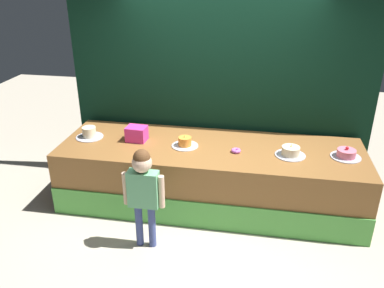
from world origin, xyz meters
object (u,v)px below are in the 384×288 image
cake_center_left (185,142)px  cake_center_right (291,152)px  pink_box (137,134)px  cake_far_right (346,154)px  child_figure (143,186)px  donut (236,151)px  cake_far_left (89,133)px

cake_center_left → cake_center_right: bearing=-1.8°
cake_center_left → cake_center_right: cake_center_left is taller
pink_box → cake_far_right: 2.50m
cake_center_left → cake_center_right: size_ratio=0.93×
pink_box → cake_far_right: bearing=-0.8°
pink_box → child_figure: bearing=-69.4°
pink_box → cake_center_right: 1.88m
donut → cake_far_left: bearing=176.6°
donut → cake_far_left: size_ratio=0.33×
child_figure → donut: 1.24m
donut → cake_center_right: size_ratio=0.32×
child_figure → cake_far_left: 1.42m
donut → cake_far_right: bearing=4.1°
cake_far_left → cake_center_left: bearing=-2.1°
child_figure → donut: child_figure is taller
cake_center_left → cake_far_left: bearing=177.9°
cake_far_right → cake_center_right: bearing=-174.1°
cake_far_left → cake_center_left: (1.25, -0.05, -0.01)m
cake_center_right → pink_box: bearing=177.0°
donut → cake_center_right: cake_center_right is taller
cake_center_right → cake_far_right: (0.63, 0.06, -0.01)m
pink_box → cake_far_left: (-0.63, -0.01, -0.03)m
pink_box → cake_center_right: pink_box is taller
cake_far_left → cake_far_right: 3.13m
pink_box → donut: 1.26m
donut → child_figure: bearing=-134.5°
cake_far_left → cake_center_left: size_ratio=1.06×
cake_center_right → cake_far_right: cake_center_right is taller
child_figure → cake_center_left: child_figure is taller
cake_center_right → donut: bearing=-177.8°
cake_center_left → cake_far_right: (1.88, 0.03, -0.01)m
cake_far_right → cake_center_left: bearing=-179.2°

